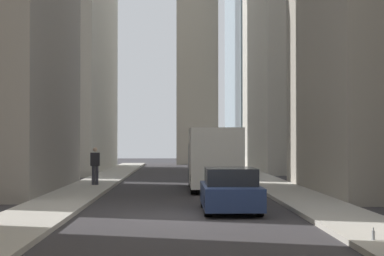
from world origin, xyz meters
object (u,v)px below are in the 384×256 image
object	(u,v)px
sedan_navy	(230,191)
delivery_truck	(214,159)
discarded_bottle	(373,235)
pedestrian	(95,164)

from	to	relation	value
sedan_navy	delivery_truck	bearing A→B (deg)	-0.00
delivery_truck	discarded_bottle	xyz separation A→B (m)	(-16.65, -2.52, -1.21)
delivery_truck	sedan_navy	size ratio (longest dim) A/B	1.50
delivery_truck	pedestrian	bearing A→B (deg)	72.98
pedestrian	discarded_bottle	size ratio (longest dim) A/B	6.77
sedan_navy	pedestrian	size ratio (longest dim) A/B	2.35
delivery_truck	discarded_bottle	bearing A→B (deg)	-171.39
pedestrian	delivery_truck	bearing A→B (deg)	-107.02
sedan_navy	pedestrian	distance (m)	12.68
sedan_navy	pedestrian	bearing A→B (deg)	26.74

